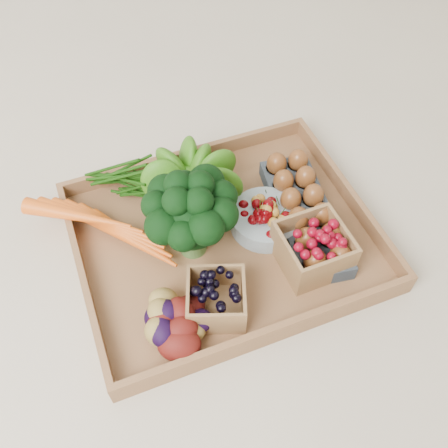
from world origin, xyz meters
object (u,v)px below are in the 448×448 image
object	(u,v)px
broccoli	(191,227)
egg_carton	(304,217)
cherry_bowl	(265,219)
tray	(224,240)

from	to	relation	value
broccoli	egg_carton	size ratio (longest dim) A/B	0.58
broccoli	cherry_bowl	xyz separation A→B (m)	(0.15, 0.00, -0.05)
tray	egg_carton	world-z (taller)	egg_carton
tray	cherry_bowl	bearing A→B (deg)	0.24
tray	egg_carton	size ratio (longest dim) A/B	1.89
cherry_bowl	egg_carton	distance (m)	0.08
cherry_bowl	broccoli	bearing A→B (deg)	-179.90
cherry_bowl	egg_carton	world-z (taller)	cherry_bowl
tray	cherry_bowl	xyz separation A→B (m)	(0.09, 0.00, 0.03)
cherry_bowl	tray	bearing A→B (deg)	-179.76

